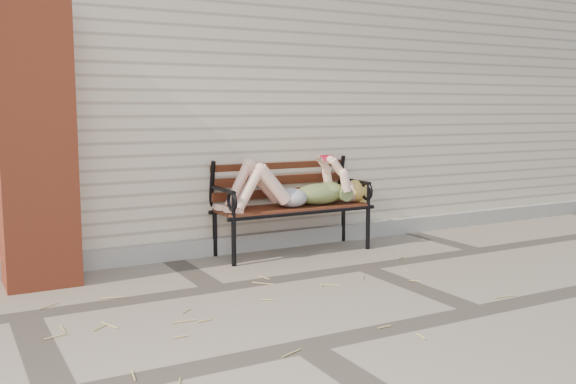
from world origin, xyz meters
TOP-DOWN VIEW (x-y plane):
  - ground at (0.00, 0.00)m, footprint 80.00×80.00m
  - house_wall at (0.00, 3.00)m, footprint 8.00×4.00m
  - foundation_strip at (0.00, 0.97)m, footprint 8.00×0.10m
  - brick_pillar at (-2.30, 0.75)m, footprint 0.50×0.50m
  - garden_bench at (-0.23, 0.82)m, footprint 1.48×0.59m
  - reading_woman at (-0.21, 0.70)m, footprint 1.40×0.32m
  - straw_scatter at (-0.90, -0.66)m, footprint 2.59×1.70m

SIDE VIEW (x-z plane):
  - ground at x=0.00m, z-range 0.00..0.00m
  - straw_scatter at x=-0.90m, z-range 0.00..0.01m
  - foundation_strip at x=0.00m, z-range 0.00..0.15m
  - garden_bench at x=-0.23m, z-range 0.06..1.02m
  - reading_woman at x=-0.21m, z-range 0.35..0.79m
  - brick_pillar at x=-2.30m, z-range 0.00..2.00m
  - house_wall at x=0.00m, z-range 0.00..3.00m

